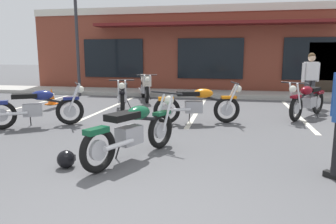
# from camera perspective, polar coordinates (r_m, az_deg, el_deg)

# --- Properties ---
(ground_plane) EXTENTS (80.00, 80.00, 0.00)m
(ground_plane) POSITION_cam_1_polar(r_m,az_deg,el_deg) (6.17, 2.03, -5.03)
(ground_plane) COLOR #515154
(sidewalk_kerb) EXTENTS (22.00, 1.80, 0.14)m
(sidewalk_kerb) POSITION_cam_1_polar(r_m,az_deg,el_deg) (12.93, 7.03, 3.25)
(sidewalk_kerb) COLOR #A8A59E
(sidewalk_kerb) RESTS_ON ground_plane
(brick_storefront_building) EXTENTS (16.32, 7.28, 3.66)m
(brick_storefront_building) POSITION_cam_1_polar(r_m,az_deg,el_deg) (17.10, 8.30, 10.83)
(brick_storefront_building) COLOR brown
(brick_storefront_building) RESTS_ON ground_plane
(painted_stall_lines) EXTENTS (11.05, 4.80, 0.01)m
(painted_stall_lines) POSITION_cam_1_polar(r_m,az_deg,el_deg) (9.39, 5.32, 0.25)
(painted_stall_lines) COLOR silver
(painted_stall_lines) RESTS_ON ground_plane
(motorcycle_foreground_classic) EXTENTS (1.14, 1.98, 0.98)m
(motorcycle_foreground_classic) POSITION_cam_1_polar(r_m,az_deg,el_deg) (5.02, -6.12, -3.21)
(motorcycle_foreground_classic) COLOR black
(motorcycle_foreground_classic) RESTS_ON ground_plane
(motorcycle_red_sportbike) EXTENTS (2.06, 0.94, 0.98)m
(motorcycle_red_sportbike) POSITION_cam_1_polar(r_m,az_deg,el_deg) (7.60, 5.38, 1.40)
(motorcycle_red_sportbike) COLOR black
(motorcycle_red_sportbike) RESTS_ON ground_plane
(motorcycle_black_cruiser) EXTENTS (1.39, 1.85, 0.98)m
(motorcycle_black_cruiser) POSITION_cam_1_polar(r_m,az_deg,el_deg) (9.03, 23.63, 1.98)
(motorcycle_black_cruiser) COLOR black
(motorcycle_black_cruiser) RESTS_ON ground_plane
(motorcycle_blue_standard) EXTENTS (1.00, 2.04, 0.98)m
(motorcycle_blue_standard) POSITION_cam_1_polar(r_m,az_deg,el_deg) (9.41, -8.10, 3.04)
(motorcycle_blue_standard) COLOR black
(motorcycle_blue_standard) RESTS_ON ground_plane
(motorcycle_green_cafe_racer) EXTENTS (1.06, 2.01, 0.98)m
(motorcycle_green_cafe_racer) POSITION_cam_1_polar(r_m,az_deg,el_deg) (11.35, -4.15, 4.67)
(motorcycle_green_cafe_racer) COLOR black
(motorcycle_green_cafe_racer) RESTS_ON ground_plane
(motorcycle_cream_vintage) EXTENTS (1.87, 1.34, 0.98)m
(motorcycle_cream_vintage) POSITION_cam_1_polar(r_m,az_deg,el_deg) (7.76, -22.28, 0.86)
(motorcycle_cream_vintage) COLOR black
(motorcycle_cream_vintage) RESTS_ON ground_plane
(person_by_back_row) EXTENTS (0.59, 0.38, 1.68)m
(person_by_back_row) POSITION_cam_1_polar(r_m,az_deg,el_deg) (10.84, 24.05, 5.79)
(person_by_back_row) COLOR black
(person_by_back_row) RESTS_ON ground_plane
(helmet_on_pavement) EXTENTS (0.26, 0.26, 0.26)m
(helmet_on_pavement) POSITION_cam_1_polar(r_m,az_deg,el_deg) (4.90, -17.71, -8.01)
(helmet_on_pavement) COLOR black
(helmet_on_pavement) RESTS_ON ground_plane
(traffic_cone) EXTENTS (0.34, 0.34, 0.53)m
(traffic_cone) POSITION_cam_1_polar(r_m,az_deg,el_deg) (11.19, -20.04, 2.61)
(traffic_cone) COLOR orange
(traffic_cone) RESTS_ON ground_plane
(parking_lot_lamp_post) EXTENTS (0.24, 0.76, 4.96)m
(parking_lot_lamp_post) POSITION_cam_1_polar(r_m,az_deg,el_deg) (13.12, -16.36, 16.79)
(parking_lot_lamp_post) COLOR #2D2D33
(parking_lot_lamp_post) RESTS_ON ground_plane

